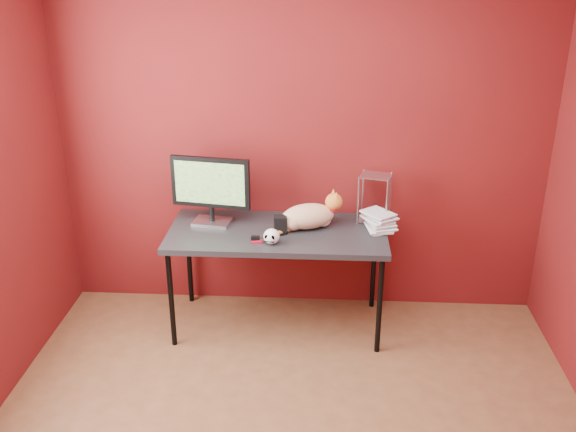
# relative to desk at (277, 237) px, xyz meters

# --- Properties ---
(room) EXTENTS (3.52, 3.52, 2.61)m
(room) POSITION_rel_desk_xyz_m (0.15, -1.37, 0.75)
(room) COLOR brown
(room) RESTS_ON ground
(desk) EXTENTS (1.50, 0.70, 0.75)m
(desk) POSITION_rel_desk_xyz_m (0.00, 0.00, 0.00)
(desk) COLOR black
(desk) RESTS_ON ground
(monitor) EXTENTS (0.56, 0.22, 0.48)m
(monitor) POSITION_rel_desk_xyz_m (-0.47, 0.11, 0.32)
(monitor) COLOR #B1B1B6
(monitor) RESTS_ON desk
(cat) EXTENTS (0.50, 0.35, 0.26)m
(cat) POSITION_rel_desk_xyz_m (0.21, 0.06, 0.14)
(cat) COLOR #C8712A
(cat) RESTS_ON desk
(skull_mug) EXTENTS (0.11, 0.11, 0.10)m
(skull_mug) POSITION_rel_desk_xyz_m (-0.02, -0.21, 0.10)
(skull_mug) COLOR white
(skull_mug) RESTS_ON desk
(speaker) EXTENTS (0.11, 0.11, 0.12)m
(speaker) POSITION_rel_desk_xyz_m (0.02, -0.03, 0.11)
(speaker) COLOR black
(speaker) RESTS_ON desk
(book_stack) EXTENTS (0.26, 0.27, 1.30)m
(book_stack) POSITION_rel_desk_xyz_m (0.63, 0.06, 0.70)
(book_stack) COLOR beige
(book_stack) RESTS_ON desk
(wire_rack) EXTENTS (0.23, 0.21, 0.35)m
(wire_rack) POSITION_rel_desk_xyz_m (0.67, 0.22, 0.22)
(wire_rack) COLOR #B1B1B6
(wire_rack) RESTS_ON desk
(pocket_knife) EXTENTS (0.07, 0.03, 0.01)m
(pocket_knife) POSITION_rel_desk_xyz_m (-0.12, -0.21, 0.06)
(pocket_knife) COLOR maroon
(pocket_knife) RESTS_ON desk
(black_gadget) EXTENTS (0.06, 0.03, 0.03)m
(black_gadget) POSITION_rel_desk_xyz_m (-0.13, -0.16, 0.06)
(black_gadget) COLOR black
(black_gadget) RESTS_ON desk
(washer) EXTENTS (0.05, 0.05, 0.00)m
(washer) POSITION_rel_desk_xyz_m (-0.10, -0.18, 0.05)
(washer) COLOR #B1B1B6
(washer) RESTS_ON desk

